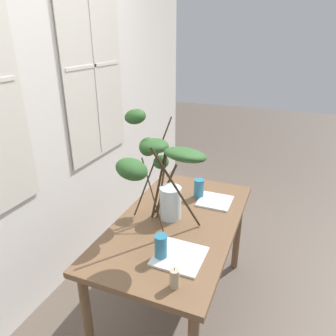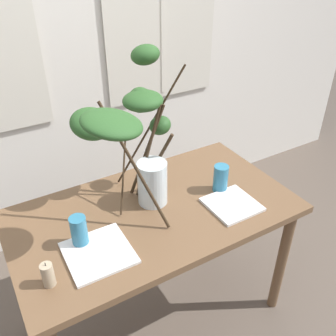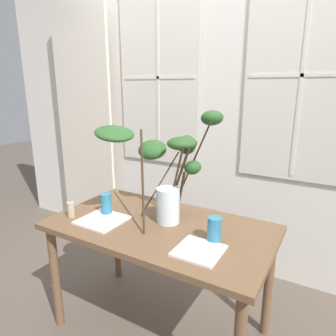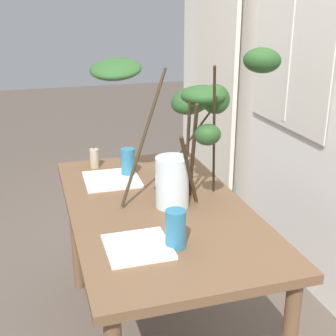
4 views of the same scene
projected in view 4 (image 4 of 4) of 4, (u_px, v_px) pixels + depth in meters
name	position (u px, v px, depth m)	size (l,w,h in m)	color
curtain_sheer_side	(216.00, 62.00, 3.29)	(0.69, 0.03, 2.25)	silver
dining_table	(158.00, 224.00, 1.98)	(1.31, 0.73, 0.74)	brown
vase_with_branches	(184.00, 117.00, 1.88)	(0.63, 0.72, 0.66)	silver
drinking_glass_blue_left	(128.00, 162.00, 2.24)	(0.07, 0.07, 0.14)	teal
drinking_glass_blue_right	(176.00, 229.00, 1.60)	(0.07, 0.07, 0.14)	teal
plate_square_left	(112.00, 179.00, 2.20)	(0.26, 0.26, 0.01)	white
plate_square_right	(138.00, 247.00, 1.61)	(0.22, 0.22, 0.01)	white
pillar_candle	(94.00, 158.00, 2.36)	(0.05, 0.05, 0.11)	tan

